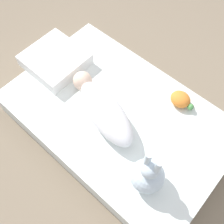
% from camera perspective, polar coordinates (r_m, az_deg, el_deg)
% --- Properties ---
extents(ground_plane, '(12.00, 12.00, 0.00)m').
position_cam_1_polar(ground_plane, '(1.87, 1.18, -3.09)').
color(ground_plane, '#7A6B56').
extents(bed_mattress, '(1.44, 0.92, 0.20)m').
position_cam_1_polar(bed_mattress, '(1.78, 1.24, -1.66)').
color(bed_mattress, white).
rests_on(bed_mattress, ground_plane).
extents(swaddled_baby, '(0.62, 0.34, 0.17)m').
position_cam_1_polar(swaddled_baby, '(1.61, -1.95, 0.62)').
color(swaddled_baby, white).
rests_on(swaddled_baby, bed_mattress).
extents(pillow, '(0.39, 0.37, 0.09)m').
position_cam_1_polar(pillow, '(1.93, -12.23, 11.03)').
color(pillow, white).
rests_on(pillow, bed_mattress).
extents(bunny_plush, '(0.19, 0.19, 0.37)m').
position_cam_1_polar(bunny_plush, '(1.42, 7.80, -13.37)').
color(bunny_plush, silver).
rests_on(bunny_plush, bed_mattress).
extents(turtle_plush, '(0.17, 0.12, 0.09)m').
position_cam_1_polar(turtle_plush, '(1.75, 14.78, 2.64)').
color(turtle_plush, orange).
rests_on(turtle_plush, bed_mattress).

